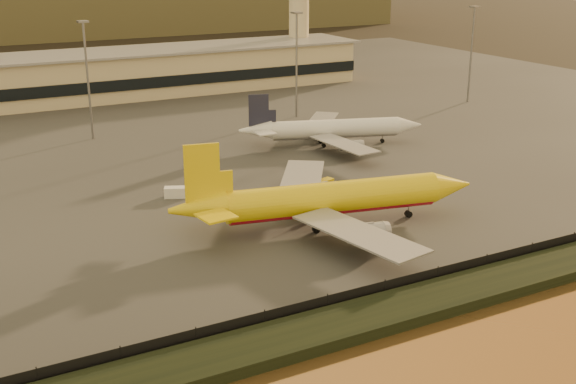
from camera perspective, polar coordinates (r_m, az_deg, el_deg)
name	(u,v)px	position (r m, az deg, el deg)	size (l,w,h in m)	color
ground	(315,263)	(96.94, 2.17, -5.62)	(900.00, 900.00, 0.00)	black
embankment	(391,312)	(83.92, 8.11, -9.34)	(320.00, 7.00, 1.40)	black
tarmac	(119,121)	(181.31, -13.20, 5.52)	(320.00, 220.00, 0.20)	#2D2D2D
perimeter_fence	(371,293)	(86.52, 6.56, -7.92)	(300.00, 0.05, 2.20)	black
terminal_building	(32,81)	(206.67, -19.55, 8.26)	(202.00, 25.00, 12.60)	tan
control_tower	(299,9)	(237.54, 0.87, 14.28)	(11.20, 11.20, 35.50)	tan
apron_light_masts	(205,63)	(164.33, -6.58, 10.11)	(152.20, 12.20, 25.40)	slate
dhl_cargo_jet	(328,199)	(107.50, 3.16, -0.59)	(47.30, 45.62, 14.19)	#DCBC0B
white_narrowbody_jet	(332,129)	(153.34, 3.50, 4.97)	(38.69, 36.76, 11.40)	silver
gse_vehicle_yellow	(324,184)	(125.67, 2.86, 0.64)	(3.54, 1.59, 1.59)	#DCBC0B
gse_vehicle_white	(176,192)	(122.42, -8.82, -0.01)	(3.94, 1.77, 1.77)	silver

